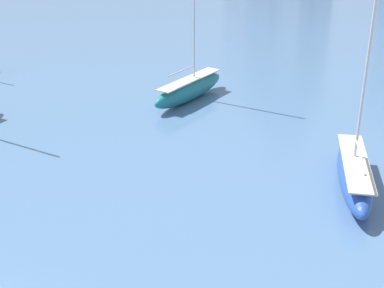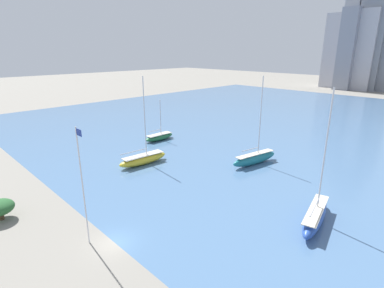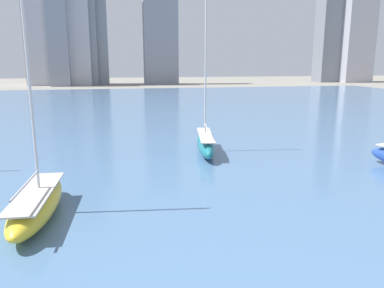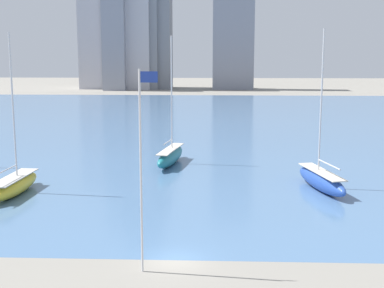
{
  "view_description": "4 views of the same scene",
  "coord_description": "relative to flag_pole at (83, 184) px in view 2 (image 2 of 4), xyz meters",
  "views": [
    {
      "loc": [
        16.8,
        -12.76,
        16.95
      ],
      "look_at": [
        5.3,
        13.61,
        4.22
      ],
      "focal_mm": 50.0,
      "sensor_mm": 36.0,
      "label": 1
    },
    {
      "loc": [
        26.65,
        -14.03,
        20.76
      ],
      "look_at": [
        -6.98,
        19.13,
        5.91
      ],
      "focal_mm": 28.0,
      "sensor_mm": 36.0,
      "label": 2
    },
    {
      "loc": [
        -12.74,
        -7.35,
        9.85
      ],
      "look_at": [
        -6.99,
        19.85,
        3.79
      ],
      "focal_mm": 35.0,
      "sensor_mm": 36.0,
      "label": 3
    },
    {
      "loc": [
        2.69,
        -35.7,
        14.68
      ],
      "look_at": [
        0.53,
        15.93,
        5.56
      ],
      "focal_mm": 50.0,
      "sensor_mm": 36.0,
      "label": 4
    }
  ],
  "objects": [
    {
      "name": "sailboat_green",
      "position": [
        -26.2,
        30.94,
        -6.43
      ],
      "size": [
        2.53,
        8.09,
        9.72
      ],
      "rotation": [
        0.0,
        0.0,
        0.01
      ],
      "color": "#236B3D",
      "rests_on": "harbor_water"
    },
    {
      "name": "sailboat_blue",
      "position": [
        16.08,
        21.89,
        -6.12
      ],
      "size": [
        4.41,
        10.9,
        16.86
      ],
      "rotation": [
        0.0,
        0.0,
        0.23
      ],
      "color": "#284CA8",
      "rests_on": "harbor_water"
    },
    {
      "name": "sailboat_yellow",
      "position": [
        -15.8,
        18.79,
        -6.21
      ],
      "size": [
        3.04,
        10.14,
        16.42
      ],
      "rotation": [
        0.0,
        0.0,
        -0.06
      ],
      "color": "yellow",
      "rests_on": "harbor_water"
    },
    {
      "name": "ground_plane",
      "position": [
        2.0,
        2.01,
        -7.25
      ],
      "size": [
        500.0,
        500.0,
        0.0
      ],
      "primitive_type": "plane",
      "color": "gray"
    },
    {
      "name": "harbor_water",
      "position": [
        2.0,
        72.01,
        -7.25
      ],
      "size": [
        180.0,
        140.0,
        0.0
      ],
      "color": "#4C7099",
      "rests_on": "ground_plane"
    },
    {
      "name": "flag_pole",
      "position": [
        0.0,
        0.0,
        0.0
      ],
      "size": [
        1.24,
        0.14,
        13.5
      ],
      "color": "silver",
      "rests_on": "ground_plane"
    },
    {
      "name": "sailboat_teal",
      "position": [
        -0.94,
        33.87,
        -6.08
      ],
      "size": [
        3.62,
        10.96,
        16.46
      ],
      "rotation": [
        0.0,
        0.0,
        -0.17
      ],
      "color": "#1E757F",
      "rests_on": "harbor_water"
    }
  ]
}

